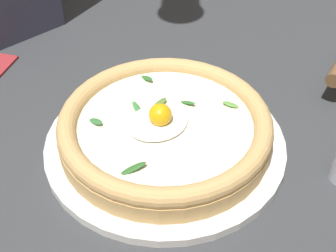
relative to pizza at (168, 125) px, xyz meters
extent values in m
cube|color=#36393C|center=(0.00, 0.03, -0.05)|extent=(2.40, 2.40, 0.03)
cylinder|color=white|center=(0.00, 0.00, -0.03)|extent=(0.31, 0.31, 0.01)
cylinder|color=tan|center=(0.00, 0.00, -0.01)|extent=(0.27, 0.27, 0.02)
torus|color=tan|center=(0.00, 0.00, 0.01)|extent=(0.27, 0.27, 0.02)
cylinder|color=white|center=(0.00, 0.00, 0.00)|extent=(0.22, 0.22, 0.00)
ellipsoid|color=white|center=(0.01, 0.00, 0.01)|extent=(0.08, 0.07, 0.01)
sphere|color=#F3B012|center=(0.01, 0.00, 0.02)|extent=(0.03, 0.03, 0.03)
ellipsoid|color=#2D7229|center=(-0.04, -0.01, 0.01)|extent=(0.02, 0.02, 0.01)
ellipsoid|color=#3D8642|center=(0.02, -0.04, 0.01)|extent=(0.01, 0.03, 0.01)
ellipsoid|color=#2B6327|center=(0.08, 0.05, 0.01)|extent=(0.03, 0.01, 0.01)
ellipsoid|color=#2E6F2D|center=(-0.02, -0.09, 0.01)|extent=(0.01, 0.03, 0.01)
ellipsoid|color=#35753C|center=(0.08, -0.04, 0.01)|extent=(0.02, 0.02, 0.01)
ellipsoid|color=#5C9A41|center=(-0.08, 0.02, 0.01)|extent=(0.02, 0.02, 0.01)
ellipsoid|color=#517A31|center=(0.00, -0.03, 0.01)|extent=(0.03, 0.02, 0.01)
camera|label=1|loc=(0.22, 0.35, 0.37)|focal=47.07mm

